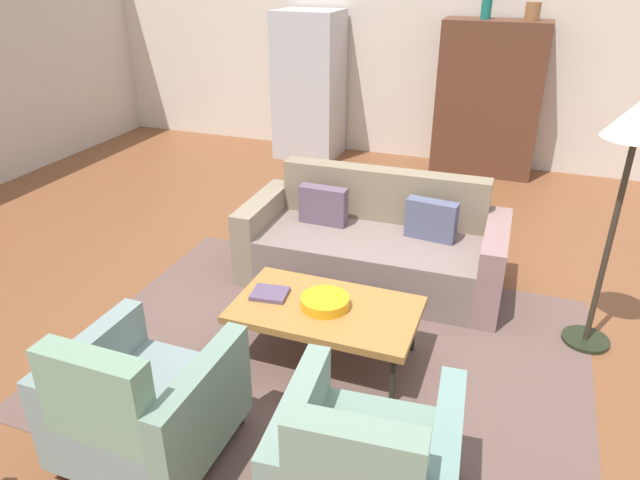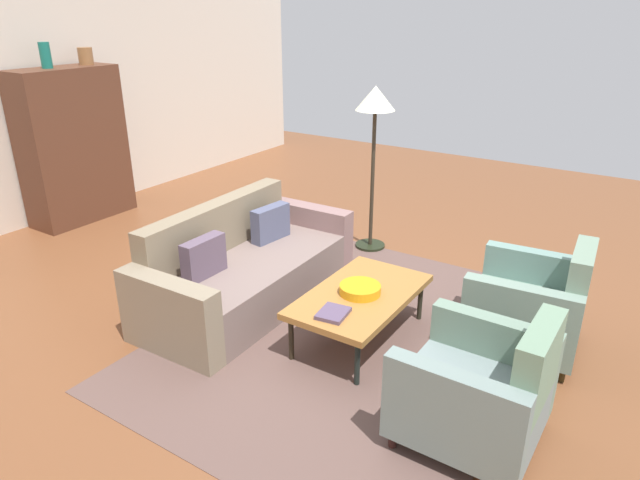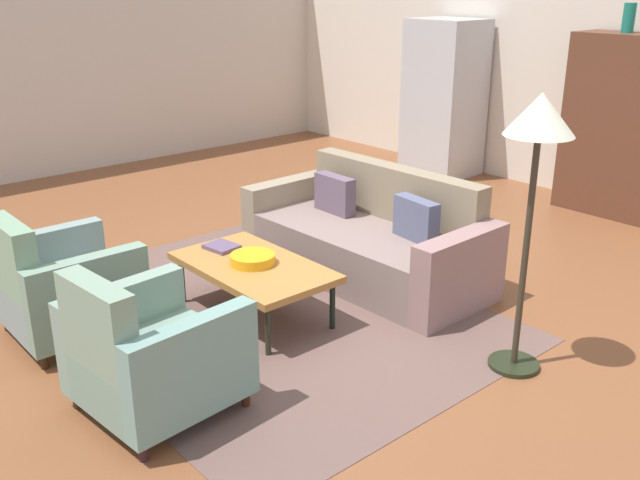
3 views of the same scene
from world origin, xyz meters
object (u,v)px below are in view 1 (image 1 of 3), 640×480
at_px(armchair_left, 141,409).
at_px(book_stack, 270,294).
at_px(refrigerator, 309,86).
at_px(vase_round, 533,11).
at_px(couch, 374,245).
at_px(fruit_bowl, 325,302).
at_px(coffee_table, 326,311).
at_px(floor_lamp, 634,144).
at_px(armchair_right, 364,474).
at_px(vase_tall, 487,6).
at_px(cabinet, 489,99).

distance_m(armchair_left, book_stack, 1.19).
bearing_deg(refrigerator, vase_round, 2.19).
bearing_deg(armchair_left, vase_round, 75.01).
xyz_separation_m(couch, fruit_bowl, (-0.00, -1.19, 0.15)).
relative_size(coffee_table, armchair_left, 1.36).
bearing_deg(refrigerator, book_stack, -72.30).
bearing_deg(vase_round, floor_lamp, -77.35).
xyz_separation_m(couch, refrigerator, (-1.71, 2.94, 0.64)).
relative_size(armchair_left, refrigerator, 0.48).
bearing_deg(fruit_bowl, book_stack, -179.87).
distance_m(vase_round, refrigerator, 2.79).
relative_size(coffee_table, floor_lamp, 0.70).
relative_size(coffee_table, armchair_right, 1.36).
relative_size(book_stack, vase_tall, 0.93).
distance_m(coffee_table, book_stack, 0.40).
xyz_separation_m(vase_tall, vase_round, (0.50, 0.00, -0.04)).
relative_size(coffee_table, fruit_bowl, 3.76).
height_order(coffee_table, vase_round, vase_round).
bearing_deg(refrigerator, armchair_right, -66.31).
bearing_deg(vase_tall, refrigerator, -177.29).
height_order(armchair_left, cabinet, cabinet).
distance_m(coffee_table, floor_lamp, 2.14).
relative_size(fruit_bowl, vase_round, 1.65).
relative_size(book_stack, vase_round, 1.33).
bearing_deg(floor_lamp, cabinet, 108.07).
bearing_deg(armchair_left, couch, 76.26).
bearing_deg(floor_lamp, book_stack, -158.78).
height_order(book_stack, floor_lamp, floor_lamp).
relative_size(armchair_left, vase_round, 4.54).
xyz_separation_m(armchair_left, cabinet, (1.15, 5.40, 0.56)).
height_order(vase_round, floor_lamp, vase_round).
relative_size(armchair_left, vase_tall, 3.17).
bearing_deg(fruit_bowl, refrigerator, 112.52).
xyz_separation_m(armchair_right, fruit_bowl, (-0.61, 1.17, 0.09)).
bearing_deg(couch, vase_tall, -98.72).
distance_m(couch, coffee_table, 1.19).
distance_m(book_stack, floor_lamp, 2.44).
height_order(fruit_bowl, refrigerator, refrigerator).
xyz_separation_m(armchair_left, fruit_bowl, (0.59, 1.17, 0.09)).
height_order(cabinet, vase_tall, vase_tall).
height_order(coffee_table, fruit_bowl, fruit_bowl).
bearing_deg(book_stack, fruit_bowl, 0.13).
xyz_separation_m(couch, vase_tall, (0.40, 3.04, 1.65)).
bearing_deg(refrigerator, couch, -59.75).
height_order(armchair_right, floor_lamp, floor_lamp).
height_order(couch, floor_lamp, floor_lamp).
xyz_separation_m(vase_tall, refrigerator, (-2.11, -0.10, -1.01)).
relative_size(book_stack, cabinet, 0.14).
bearing_deg(armchair_left, vase_tall, 80.06).
xyz_separation_m(couch, book_stack, (-0.40, -1.19, 0.13)).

